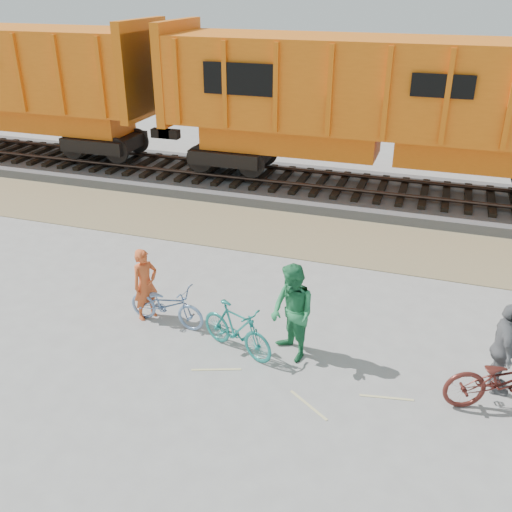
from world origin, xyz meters
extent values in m
plane|color=#9E9E99|center=(0.00, 0.00, 0.00)|extent=(120.00, 120.00, 0.00)
cube|color=#8E7C58|center=(0.00, 5.50, 0.01)|extent=(120.00, 3.00, 0.02)
cube|color=slate|center=(0.00, 9.00, 0.15)|extent=(120.00, 4.00, 0.30)
cube|color=black|center=(-6.50, 9.00, 0.36)|extent=(0.22, 2.60, 0.12)
cube|color=black|center=(0.00, 9.00, 0.36)|extent=(0.22, 2.60, 0.12)
cylinder|color=#382821|center=(0.00, 8.28, 0.48)|extent=(120.00, 0.12, 0.12)
cylinder|color=#382821|center=(0.00, 9.72, 0.48)|extent=(120.00, 0.12, 0.12)
cube|color=#DB630D|center=(-7.47, 9.00, 3.64)|extent=(0.30, 3.06, 3.10)
cube|color=black|center=(0.68, 9.00, 0.94)|extent=(11.20, 2.20, 0.80)
cube|color=orange|center=(0.68, 9.00, 1.79)|extent=(11.76, 1.65, 0.90)
cube|color=orange|center=(0.68, 9.00, 3.54)|extent=(14.00, 3.00, 2.60)
cube|color=#DB630D|center=(-6.17, 9.00, 3.64)|extent=(0.30, 3.06, 3.10)
cube|color=black|center=(-3.52, 7.42, 3.74)|extent=(2.20, 0.04, 0.90)
imported|color=#718FBA|center=(-2.52, 0.32, 0.44)|extent=(1.73, 0.74, 0.88)
imported|color=#1E7E75|center=(-0.84, -0.15, 0.50)|extent=(1.72, 1.05, 1.00)
imported|color=#531F19|center=(3.82, -0.19, 0.54)|extent=(2.19, 1.37, 1.08)
imported|color=#D25426|center=(-3.02, 0.42, 0.76)|extent=(0.59, 0.67, 1.53)
imported|color=#287F4A|center=(0.16, 0.05, 0.93)|extent=(1.14, 1.13, 1.86)
imported|color=slate|center=(3.72, 0.21, 0.84)|extent=(0.52, 1.02, 1.68)
camera|label=1|loc=(2.32, -8.46, 6.33)|focal=40.00mm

